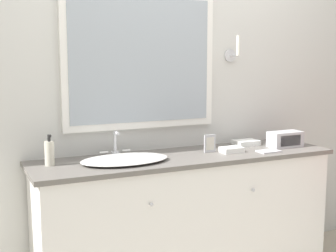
{
  "coord_description": "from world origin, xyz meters",
  "views": [
    {
      "loc": [
        -1.35,
        -2.36,
        1.49
      ],
      "look_at": [
        -0.13,
        0.3,
        1.05
      ],
      "focal_mm": 50.0,
      "sensor_mm": 36.0,
      "label": 1
    }
  ],
  "objects_px": {
    "soap_bottle": "(50,153)",
    "appliance_box": "(285,139)",
    "picture_frame": "(210,143)",
    "sink_basin": "(125,159)"
  },
  "relations": [
    {
      "from": "picture_frame",
      "to": "soap_bottle",
      "type": "bearing_deg",
      "value": 176.7
    },
    {
      "from": "sink_basin",
      "to": "picture_frame",
      "type": "distance_m",
      "value": 0.62
    },
    {
      "from": "appliance_box",
      "to": "picture_frame",
      "type": "bearing_deg",
      "value": 174.25
    },
    {
      "from": "sink_basin",
      "to": "appliance_box",
      "type": "xyz_separation_m",
      "value": [
        1.2,
        -0.02,
        0.04
      ]
    },
    {
      "from": "sink_basin",
      "to": "picture_frame",
      "type": "height_order",
      "value": "sink_basin"
    },
    {
      "from": "sink_basin",
      "to": "soap_bottle",
      "type": "relative_size",
      "value": 2.95
    },
    {
      "from": "soap_bottle",
      "to": "picture_frame",
      "type": "xyz_separation_m",
      "value": [
        1.05,
        -0.06,
        -0.02
      ]
    },
    {
      "from": "picture_frame",
      "to": "appliance_box",
      "type": "bearing_deg",
      "value": -5.75
    },
    {
      "from": "appliance_box",
      "to": "picture_frame",
      "type": "xyz_separation_m",
      "value": [
        -0.58,
        0.06,
        0.01
      ]
    },
    {
      "from": "soap_bottle",
      "to": "appliance_box",
      "type": "height_order",
      "value": "soap_bottle"
    }
  ]
}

